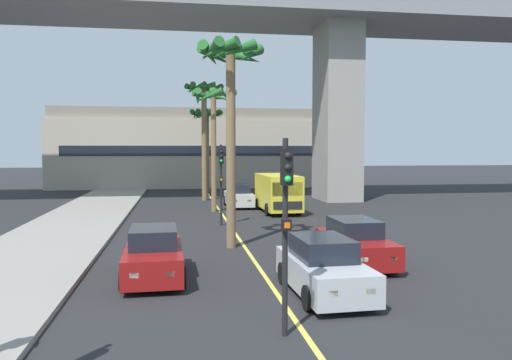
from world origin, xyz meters
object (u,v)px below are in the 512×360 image
at_px(car_queue_third, 323,268).
at_px(palm_tree_near_median, 204,106).
at_px(car_queue_front, 154,255).
at_px(palm_tree_mid_median, 230,79).
at_px(traffic_light_median_near, 286,209).
at_px(traffic_light_median_far, 221,173).
at_px(car_queue_fourth, 239,196).
at_px(car_queue_second, 355,244).
at_px(delivery_van, 278,192).
at_px(palm_tree_far_median, 207,127).
at_px(palm_tree_farthest_median, 214,110).

height_order(car_queue_third, palm_tree_near_median, palm_tree_near_median).
relative_size(car_queue_front, palm_tree_mid_median, 0.50).
height_order(traffic_light_median_near, traffic_light_median_far, same).
distance_m(traffic_light_median_far, palm_tree_mid_median, 7.14).
bearing_deg(car_queue_third, car_queue_fourth, 89.41).
xyz_separation_m(car_queue_second, traffic_light_median_far, (-3.80, 9.50, 1.99)).
distance_m(delivery_van, traffic_light_median_far, 6.45).
height_order(palm_tree_near_median, palm_tree_far_median, palm_tree_near_median).
bearing_deg(palm_tree_far_median, palm_tree_farthest_median, -91.28).
distance_m(delivery_van, palm_tree_mid_median, 12.75).
bearing_deg(palm_tree_near_median, palm_tree_mid_median, -89.91).
relative_size(traffic_light_median_near, palm_tree_near_median, 0.46).
bearing_deg(car_queue_second, palm_tree_near_median, 99.94).
xyz_separation_m(car_queue_front, palm_tree_farthest_median, (3.04, 16.26, 5.67)).
relative_size(traffic_light_median_far, palm_tree_farthest_median, 0.54).
distance_m(car_queue_third, traffic_light_median_far, 13.06).
bearing_deg(palm_tree_near_median, delivery_van, -63.18).
bearing_deg(palm_tree_far_median, car_queue_second, -83.17).
bearing_deg(palm_tree_near_median, car_queue_front, -96.87).
xyz_separation_m(car_queue_front, traffic_light_median_far, (2.97, 10.37, 1.99)).
distance_m(palm_tree_near_median, palm_tree_mid_median, 18.93).
xyz_separation_m(delivery_van, traffic_light_median_near, (-3.97, -20.60, 1.43)).
relative_size(car_queue_third, palm_tree_near_median, 0.46).
bearing_deg(delivery_van, car_queue_second, -90.70).
relative_size(car_queue_second, traffic_light_median_near, 0.98).
relative_size(palm_tree_near_median, palm_tree_far_median, 1.20).
bearing_deg(palm_tree_mid_median, traffic_light_median_far, 88.82).
bearing_deg(car_queue_front, palm_tree_far_median, 83.55).
bearing_deg(palm_tree_mid_median, palm_tree_farthest_median, 89.07).
relative_size(car_queue_fourth, palm_tree_farthest_median, 0.53).
height_order(traffic_light_median_far, palm_tree_mid_median, palm_tree_mid_median).
distance_m(car_queue_fourth, delivery_van, 3.96).
bearing_deg(traffic_light_median_near, palm_tree_near_median, 90.31).
bearing_deg(car_queue_fourth, car_queue_second, -83.92).
distance_m(car_queue_third, palm_tree_far_median, 32.40).
bearing_deg(delivery_van, car_queue_fourth, 121.72).
bearing_deg(traffic_light_median_far, traffic_light_median_near, -89.99).
distance_m(car_queue_front, car_queue_fourth, 19.22).
bearing_deg(car_queue_third, palm_tree_far_median, 92.38).
xyz_separation_m(delivery_van, palm_tree_mid_median, (-4.09, -10.77, 5.47)).
relative_size(traffic_light_median_far, palm_tree_near_median, 0.46).
distance_m(traffic_light_median_far, palm_tree_near_median, 13.80).
bearing_deg(traffic_light_median_far, palm_tree_far_median, 88.90).
distance_m(palm_tree_mid_median, palm_tree_far_median, 25.06).
xyz_separation_m(car_queue_front, car_queue_third, (4.66, -2.43, 0.00)).
distance_m(car_queue_second, traffic_light_median_near, 7.55).
relative_size(car_queue_second, palm_tree_farthest_median, 0.52).
height_order(car_queue_fourth, traffic_light_median_near, traffic_light_median_near).
bearing_deg(palm_tree_far_median, palm_tree_near_median, -94.85).
distance_m(traffic_light_median_near, palm_tree_far_median, 35.02).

